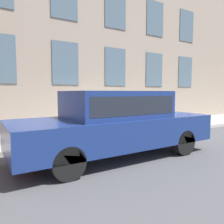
% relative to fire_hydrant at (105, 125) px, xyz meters
% --- Properties ---
extents(ground_plane, '(80.00, 80.00, 0.00)m').
position_rel_fire_hydrant_xyz_m(ground_plane, '(-0.53, -0.59, -0.52)').
color(ground_plane, '#47474C').
extents(sidewalk, '(2.70, 60.00, 0.14)m').
position_rel_fire_hydrant_xyz_m(sidewalk, '(0.82, -0.59, -0.45)').
color(sidewalk, '#B2ADA3').
rests_on(sidewalk, ground_plane).
extents(building_facade, '(0.33, 40.00, 9.14)m').
position_rel_fire_hydrant_xyz_m(building_facade, '(2.32, -0.59, 4.04)').
color(building_facade, gray).
rests_on(building_facade, ground_plane).
extents(fire_hydrant, '(0.31, 0.43, 0.75)m').
position_rel_fire_hydrant_xyz_m(fire_hydrant, '(0.00, 0.00, 0.00)').
color(fire_hydrant, gray).
rests_on(fire_hydrant, sidewalk).
extents(person, '(0.26, 0.17, 1.08)m').
position_rel_fire_hydrant_xyz_m(person, '(0.40, -0.87, 0.27)').
color(person, '#232328').
rests_on(person, sidewalk).
extents(parked_car_navy_near, '(1.96, 5.34, 1.74)m').
position_rel_fire_hydrant_xyz_m(parked_car_navy_near, '(-2.02, 0.83, 0.43)').
color(parked_car_navy_near, black).
rests_on(parked_car_navy_near, ground_plane).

